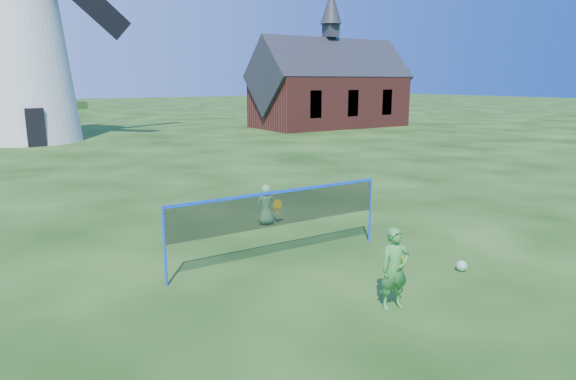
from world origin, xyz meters
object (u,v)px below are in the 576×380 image
(chapel, at_px, (330,89))
(player_boy, at_px, (266,205))
(badminton_net, at_px, (280,210))
(play_ball, at_px, (462,266))
(player_girl, at_px, (395,269))
(windmill, at_px, (21,36))

(chapel, xyz_separation_m, player_boy, (-19.37, -22.96, -2.54))
(badminton_net, xyz_separation_m, play_ball, (2.80, -2.46, -1.03))
(player_girl, xyz_separation_m, play_ball, (2.36, 0.49, -0.59))
(player_girl, relative_size, play_ball, 6.36)
(chapel, distance_m, player_girl, 35.02)
(chapel, bearing_deg, player_boy, -130.16)
(player_boy, xyz_separation_m, play_ball, (1.61, -5.11, -0.43))
(windmill, distance_m, badminton_net, 27.57)
(chapel, distance_m, badminton_net, 32.90)
(player_girl, relative_size, player_boy, 1.29)
(windmill, distance_m, play_ball, 30.49)
(windmill, distance_m, player_girl, 30.58)
(windmill, xyz_separation_m, player_boy, (3.11, -24.35, -5.89))
(badminton_net, bearing_deg, windmill, 94.07)
(windmill, xyz_separation_m, player_girl, (2.36, -29.95, -5.73))
(windmill, relative_size, badminton_net, 3.54)
(windmill, relative_size, player_boy, 16.50)
(player_girl, distance_m, play_ball, 2.48)
(windmill, height_order, play_ball, windmill)
(badminton_net, distance_m, play_ball, 3.87)
(player_girl, height_order, player_boy, player_girl)
(chapel, xyz_separation_m, player_girl, (-20.12, -28.56, -2.38))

